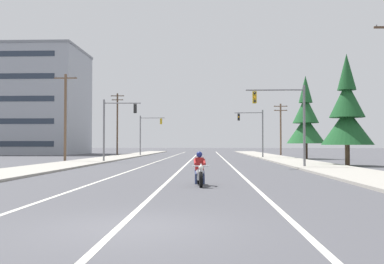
{
  "coord_description": "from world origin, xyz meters",
  "views": [
    {
      "loc": [
        1.63,
        -9.36,
        1.77
      ],
      "look_at": [
        0.51,
        21.72,
        2.64
      ],
      "focal_mm": 41.11,
      "sensor_mm": 36.0,
      "label": 1
    }
  ],
  "objects_px": {
    "apartment_building_far_left_block": "(3,102)",
    "traffic_signal_mid_right": "(255,127)",
    "conifer_tree_right_verge_far": "(306,121)",
    "traffic_signal_mid_left": "(147,130)",
    "utility_pole_right_far": "(281,127)",
    "traffic_signal_near_right": "(287,114)",
    "traffic_signal_near_left": "(114,121)",
    "conifer_tree_right_verge_near": "(347,114)",
    "utility_pole_left_far": "(117,122)",
    "utility_pole_left_near": "(65,116)",
    "motorcycle_with_rider": "(200,172)"
  },
  "relations": [
    {
      "from": "motorcycle_with_rider",
      "to": "traffic_signal_mid_right",
      "type": "distance_m",
      "value": 38.68
    },
    {
      "from": "utility_pole_right_far",
      "to": "conifer_tree_right_verge_far",
      "type": "bearing_deg",
      "value": -88.31
    },
    {
      "from": "traffic_signal_near_right",
      "to": "utility_pole_left_far",
      "type": "bearing_deg",
      "value": 118.69
    },
    {
      "from": "utility_pole_left_far",
      "to": "conifer_tree_right_verge_far",
      "type": "xyz_separation_m",
      "value": [
        26.56,
        -17.24,
        -0.75
      ]
    },
    {
      "from": "utility_pole_left_near",
      "to": "apartment_building_far_left_block",
      "type": "xyz_separation_m",
      "value": [
        -22.48,
        34.08,
        4.77
      ]
    },
    {
      "from": "motorcycle_with_rider",
      "to": "traffic_signal_near_left",
      "type": "height_order",
      "value": "traffic_signal_near_left"
    },
    {
      "from": "utility_pole_right_far",
      "to": "conifer_tree_right_verge_near",
      "type": "relative_size",
      "value": 0.88
    },
    {
      "from": "traffic_signal_near_right",
      "to": "traffic_signal_mid_right",
      "type": "height_order",
      "value": "same"
    },
    {
      "from": "traffic_signal_mid_left",
      "to": "traffic_signal_near_left",
      "type": "bearing_deg",
      "value": -89.71
    },
    {
      "from": "conifer_tree_right_verge_near",
      "to": "traffic_signal_mid_left",
      "type": "bearing_deg",
      "value": 123.94
    },
    {
      "from": "conifer_tree_right_verge_far",
      "to": "utility_pole_left_near",
      "type": "bearing_deg",
      "value": -158.92
    },
    {
      "from": "traffic_signal_near_right",
      "to": "apartment_building_far_left_block",
      "type": "bearing_deg",
      "value": 133.83
    },
    {
      "from": "conifer_tree_right_verge_near",
      "to": "apartment_building_far_left_block",
      "type": "relative_size",
      "value": 0.33
    },
    {
      "from": "traffic_signal_near_left",
      "to": "traffic_signal_mid_right",
      "type": "bearing_deg",
      "value": 42.04
    },
    {
      "from": "traffic_signal_near_right",
      "to": "traffic_signal_near_left",
      "type": "distance_m",
      "value": 18.2
    },
    {
      "from": "traffic_signal_near_right",
      "to": "utility_pole_right_far",
      "type": "distance_m",
      "value": 36.4
    },
    {
      "from": "traffic_signal_mid_right",
      "to": "traffic_signal_mid_left",
      "type": "xyz_separation_m",
      "value": [
        -15.43,
        10.71,
        0.01
      ]
    },
    {
      "from": "traffic_signal_near_right",
      "to": "traffic_signal_near_left",
      "type": "xyz_separation_m",
      "value": [
        -15.2,
        10.0,
        -0.05
      ]
    },
    {
      "from": "conifer_tree_right_verge_near",
      "to": "conifer_tree_right_verge_far",
      "type": "distance_m",
      "value": 16.98
    },
    {
      "from": "utility_pole_left_near",
      "to": "utility_pole_left_far",
      "type": "bearing_deg",
      "value": 90.86
    },
    {
      "from": "traffic_signal_near_left",
      "to": "conifer_tree_right_verge_far",
      "type": "xyz_separation_m",
      "value": [
        21.1,
        10.5,
        0.61
      ]
    },
    {
      "from": "motorcycle_with_rider",
      "to": "apartment_building_far_left_block",
      "type": "relative_size",
      "value": 0.08
    },
    {
      "from": "motorcycle_with_rider",
      "to": "apartment_building_far_left_block",
      "type": "distance_m",
      "value": 69.63
    },
    {
      "from": "utility_pole_left_near",
      "to": "conifer_tree_right_verge_far",
      "type": "relative_size",
      "value": 0.87
    },
    {
      "from": "apartment_building_far_left_block",
      "to": "utility_pole_left_near",
      "type": "bearing_deg",
      "value": -56.59
    },
    {
      "from": "motorcycle_with_rider",
      "to": "conifer_tree_right_verge_near",
      "type": "xyz_separation_m",
      "value": [
        11.84,
        17.72,
        3.67
      ]
    },
    {
      "from": "utility_pole_right_far",
      "to": "apartment_building_far_left_block",
      "type": "height_order",
      "value": "apartment_building_far_left_block"
    },
    {
      "from": "utility_pole_left_far",
      "to": "apartment_building_far_left_block",
      "type": "distance_m",
      "value": 23.43
    },
    {
      "from": "utility_pole_left_near",
      "to": "conifer_tree_right_verge_near",
      "type": "bearing_deg",
      "value": -14.98
    },
    {
      "from": "traffic_signal_mid_left",
      "to": "conifer_tree_right_verge_near",
      "type": "xyz_separation_m",
      "value": [
        20.85,
        -30.98,
        0.22
      ]
    },
    {
      "from": "traffic_signal_near_right",
      "to": "apartment_building_far_left_block",
      "type": "distance_m",
      "value": 61.92
    },
    {
      "from": "traffic_signal_mid_right",
      "to": "traffic_signal_near_right",
      "type": "bearing_deg",
      "value": -90.24
    },
    {
      "from": "traffic_signal_mid_right",
      "to": "conifer_tree_right_verge_far",
      "type": "height_order",
      "value": "conifer_tree_right_verge_far"
    },
    {
      "from": "utility_pole_left_far",
      "to": "motorcycle_with_rider",
      "type": "bearing_deg",
      "value": -74.56
    },
    {
      "from": "traffic_signal_near_left",
      "to": "utility_pole_left_near",
      "type": "bearing_deg",
      "value": 175.2
    },
    {
      "from": "traffic_signal_near_left",
      "to": "conifer_tree_right_verge_near",
      "type": "height_order",
      "value": "conifer_tree_right_verge_near"
    },
    {
      "from": "traffic_signal_mid_right",
      "to": "apartment_building_far_left_block",
      "type": "xyz_separation_m",
      "value": [
        -42.83,
        20.7,
        5.38
      ]
    },
    {
      "from": "apartment_building_far_left_block",
      "to": "traffic_signal_mid_right",
      "type": "bearing_deg",
      "value": -25.8
    },
    {
      "from": "traffic_signal_near_left",
      "to": "utility_pole_left_far",
      "type": "xyz_separation_m",
      "value": [
        -5.45,
        27.74,
        1.36
      ]
    },
    {
      "from": "conifer_tree_right_verge_far",
      "to": "traffic_signal_mid_left",
      "type": "bearing_deg",
      "value": 146.58
    },
    {
      "from": "traffic_signal_mid_right",
      "to": "conifer_tree_right_verge_far",
      "type": "bearing_deg",
      "value": -29.62
    },
    {
      "from": "traffic_signal_mid_left",
      "to": "conifer_tree_right_verge_far",
      "type": "distance_m",
      "value": 25.44
    },
    {
      "from": "conifer_tree_right_verge_far",
      "to": "apartment_building_far_left_block",
      "type": "height_order",
      "value": "apartment_building_far_left_block"
    },
    {
      "from": "traffic_signal_near_right",
      "to": "conifer_tree_right_verge_near",
      "type": "bearing_deg",
      "value": 32.62
    },
    {
      "from": "traffic_signal_near_left",
      "to": "utility_pole_right_far",
      "type": "distance_m",
      "value": 33.19
    },
    {
      "from": "utility_pole_left_far",
      "to": "conifer_tree_right_verge_far",
      "type": "distance_m",
      "value": 31.67
    },
    {
      "from": "traffic_signal_near_left",
      "to": "utility_pole_left_near",
      "type": "distance_m",
      "value": 5.1
    },
    {
      "from": "conifer_tree_right_verge_far",
      "to": "traffic_signal_near_left",
      "type": "bearing_deg",
      "value": -153.54
    },
    {
      "from": "traffic_signal_mid_right",
      "to": "utility_pole_left_far",
      "type": "distance_m",
      "value": 25.04
    },
    {
      "from": "utility_pole_left_near",
      "to": "apartment_building_far_left_block",
      "type": "distance_m",
      "value": 41.1
    }
  ]
}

